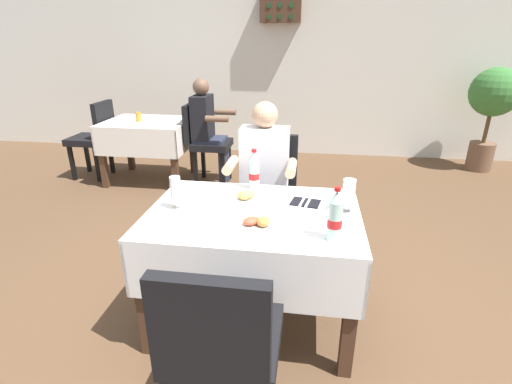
% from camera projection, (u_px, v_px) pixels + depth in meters
% --- Properties ---
extents(ground_plane, '(11.00, 11.00, 0.00)m').
position_uv_depth(ground_plane, '(255.00, 336.00, 2.28)').
color(ground_plane, brown).
extents(back_wall, '(11.00, 0.12, 3.06)m').
position_uv_depth(back_wall, '(296.00, 50.00, 5.46)').
color(back_wall, silver).
rests_on(back_wall, ground).
extents(main_dining_table, '(1.22, 0.86, 0.75)m').
position_uv_depth(main_dining_table, '(254.00, 237.00, 2.23)').
color(main_dining_table, white).
rests_on(main_dining_table, ground).
extents(chair_far_diner_seat, '(0.44, 0.50, 0.97)m').
position_uv_depth(chair_far_diner_seat, '(269.00, 190.00, 2.99)').
color(chair_far_diner_seat, black).
rests_on(chair_far_diner_seat, ground).
extents(chair_near_camera_side, '(0.44, 0.50, 0.97)m').
position_uv_depth(chair_near_camera_side, '(222.00, 344.00, 1.48)').
color(chair_near_camera_side, black).
rests_on(chair_near_camera_side, ground).
extents(seated_diner_far, '(0.50, 0.46, 1.26)m').
position_uv_depth(seated_diner_far, '(264.00, 176.00, 2.84)').
color(seated_diner_far, '#282D42').
rests_on(seated_diner_far, ground).
extents(plate_near_camera, '(0.26, 0.26, 0.06)m').
position_uv_depth(plate_near_camera, '(254.00, 224.00, 1.98)').
color(plate_near_camera, white).
rests_on(plate_near_camera, main_dining_table).
extents(plate_far_diner, '(0.24, 0.24, 0.06)m').
position_uv_depth(plate_far_diner, '(247.00, 197.00, 2.30)').
color(plate_far_diner, white).
rests_on(plate_far_diner, main_dining_table).
extents(beer_glass_left, '(0.07, 0.07, 0.20)m').
position_uv_depth(beer_glass_left, '(176.00, 193.00, 2.16)').
color(beer_glass_left, white).
rests_on(beer_glass_left, main_dining_table).
extents(beer_glass_middle, '(0.07, 0.07, 0.20)m').
position_uv_depth(beer_glass_middle, '(348.00, 195.00, 2.11)').
color(beer_glass_middle, white).
rests_on(beer_glass_middle, main_dining_table).
extents(cola_bottle_primary, '(0.07, 0.07, 0.27)m').
position_uv_depth(cola_bottle_primary, '(254.00, 172.00, 2.45)').
color(cola_bottle_primary, silver).
rests_on(cola_bottle_primary, main_dining_table).
extents(cola_bottle_secondary, '(0.07, 0.07, 0.28)m').
position_uv_depth(cola_bottle_secondary, '(335.00, 217.00, 1.81)').
color(cola_bottle_secondary, silver).
rests_on(cola_bottle_secondary, main_dining_table).
extents(napkin_cutlery_set, '(0.19, 0.20, 0.01)m').
position_uv_depth(napkin_cutlery_set, '(305.00, 202.00, 2.27)').
color(napkin_cutlery_set, black).
rests_on(napkin_cutlery_set, main_dining_table).
extents(background_dining_table, '(1.01, 0.82, 0.75)m').
position_uv_depth(background_dining_table, '(148.00, 136.00, 4.62)').
color(background_dining_table, white).
rests_on(background_dining_table, ground).
extents(background_chair_left, '(0.50, 0.44, 0.97)m').
position_uv_depth(background_chair_left, '(95.00, 135.00, 4.72)').
color(background_chair_left, black).
rests_on(background_chair_left, ground).
extents(background_chair_right, '(0.50, 0.44, 0.97)m').
position_uv_depth(background_chair_right, '(204.00, 139.00, 4.53)').
color(background_chair_right, black).
rests_on(background_chair_right, ground).
extents(background_patron, '(0.46, 0.50, 1.26)m').
position_uv_depth(background_patron, '(208.00, 126.00, 4.47)').
color(background_patron, '#282D42').
rests_on(background_patron, ground).
extents(background_table_tumbler, '(0.06, 0.06, 0.11)m').
position_uv_depth(background_table_tumbler, '(138.00, 117.00, 4.51)').
color(background_table_tumbler, '#C68928').
rests_on(background_table_tumbler, background_dining_table).
extents(potted_plant_corner, '(0.62, 0.62, 1.35)m').
position_uv_depth(potted_plant_corner, '(493.00, 102.00, 4.85)').
color(potted_plant_corner, brown).
rests_on(potted_plant_corner, ground).
extents(wall_bottle_rack, '(0.56, 0.21, 0.42)m').
position_uv_depth(wall_bottle_rack, '(281.00, 6.00, 5.12)').
color(wall_bottle_rack, '#472D1E').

